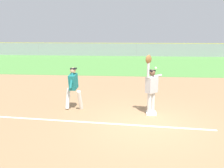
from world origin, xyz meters
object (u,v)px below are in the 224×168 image
baseball (156,68)px  parked_car_white (94,49)px  first_base (151,113)px  fielder (151,86)px  runner (73,85)px  parked_car_silver (155,49)px  parked_car_tan (125,49)px

baseball → parked_car_white: (-6.70, 26.01, -1.12)m
first_base → fielder: size_ratio=0.17×
fielder → parked_car_white: 26.80m
runner → parked_car_silver: runner is taller
parked_car_white → parked_car_silver: (9.20, 0.60, 0.00)m
baseball → parked_car_tan: (-2.02, 25.84, -1.12)m
parked_car_tan → runner: bearing=-86.3°
runner → parked_car_silver: bearing=81.5°
fielder → parked_car_silver: size_ratio=0.51×
parked_car_silver → first_base: bearing=-97.1°
first_base → parked_car_white: size_ratio=0.08×
fielder → runner: 3.07m
first_base → parked_car_white: parked_car_white is taller
first_base → parked_car_tan: 25.92m
runner → baseball: (3.19, -0.30, 0.80)m
fielder → baseball: (0.14, -0.02, 0.67)m
parked_car_white → parked_car_silver: same height
first_base → baseball: 1.75m
fielder → parked_car_silver: 26.72m
runner → parked_car_white: size_ratio=0.38×
fielder → baseball: 0.69m
parked_car_white → parked_car_silver: bearing=-0.3°
parked_car_white → parked_car_tan: bearing=-6.1°
baseball → runner: bearing=174.6°
fielder → parked_car_white: fielder is taller
parked_car_white → baseball: bearing=-79.6°
baseball → parked_car_silver: size_ratio=0.02×
first_base → runner: (-3.09, 0.31, 0.96)m
baseball → parked_car_silver: 26.75m
first_base → fielder: fielder is taller
runner → parked_car_white: runner is taller
baseball → parked_car_white: size_ratio=0.02×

